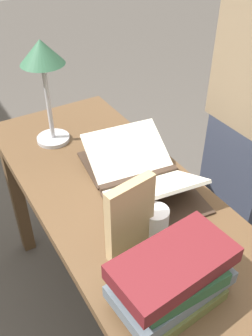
{
  "coord_description": "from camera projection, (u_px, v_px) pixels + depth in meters",
  "views": [
    {
      "loc": [
        -0.85,
        0.47,
        1.61
      ],
      "look_at": [
        -0.0,
        -0.04,
        0.85
      ],
      "focal_mm": 40.0,
      "sensor_mm": 36.0,
      "label": 1
    }
  ],
  "objects": [
    {
      "name": "reading_desk",
      "position": [
        117.0,
        216.0,
        1.37
      ],
      "size": [
        1.32,
        0.55,
        0.77
      ],
      "color": "brown",
      "rests_on": "ground_plane"
    },
    {
      "name": "reading_lamp",
      "position": [
        43.0,
        64.0,
        1.34
      ],
      "size": [
        0.16,
        0.16,
        0.41
      ],
      "color": "#ADADB2",
      "rests_on": "reading_desk"
    },
    {
      "name": "open_book",
      "position": [
        140.0,
        174.0,
        1.3
      ],
      "size": [
        0.53,
        0.37,
        0.11
      ],
      "rotation": [
        0.0,
        0.0,
        -0.13
      ],
      "color": "#38281E",
      "rests_on": "reading_desk"
    },
    {
      "name": "ground_plane",
      "position": [
        119.0,
        313.0,
        1.76
      ],
      "size": [
        12.0,
        12.0,
        0.0
      ],
      "primitive_type": "plane",
      "color": "#47423D"
    },
    {
      "name": "book_stack_tall",
      "position": [
        172.0,
        278.0,
        0.91
      ],
      "size": [
        0.2,
        0.31,
        0.16
      ],
      "color": "brown",
      "rests_on": "reading_desk"
    },
    {
      "name": "book_standing_upright",
      "position": [
        130.0,
        218.0,
        1.01
      ],
      "size": [
        0.05,
        0.15,
        0.24
      ],
      "rotation": [
        0.0,
        0.0,
        0.16
      ],
      "color": "tan",
      "rests_on": "reading_desk"
    },
    {
      "name": "coffee_mug",
      "position": [
        155.0,
        221.0,
        1.1
      ],
      "size": [
        0.11,
        0.08,
        0.09
      ],
      "rotation": [
        0.0,
        0.0,
        6.2
      ],
      "color": "white",
      "rests_on": "reading_desk"
    }
  ]
}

